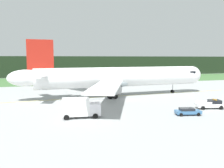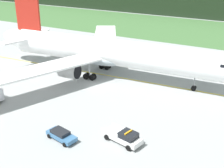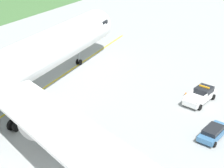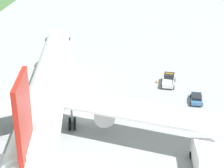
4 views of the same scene
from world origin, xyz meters
name	(u,v)px [view 3 (image 3 of 4)]	position (x,y,z in m)	size (l,w,h in m)	color
ground	(51,119)	(0.00, 0.00, 0.00)	(320.00, 320.00, 0.00)	#989B9C
taxiway_centerline_main	(13,109)	(-0.18, 5.67, 0.00)	(70.13, 0.30, 0.01)	yellow
airliner	(4,74)	(-0.89, 5.63, 5.01)	(53.61, 49.02, 14.49)	white
ops_pickup_truck	(201,95)	(12.64, -14.41, 0.90)	(5.76, 3.24, 1.94)	white
staff_car	(213,132)	(4.98, -17.78, 0.70)	(4.74, 2.71, 1.30)	teal
apron_cone	(186,94)	(13.47, -12.26, 0.29)	(0.47, 0.47, 0.60)	black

